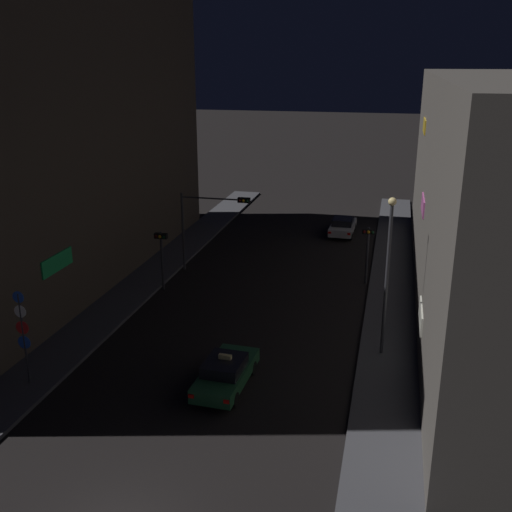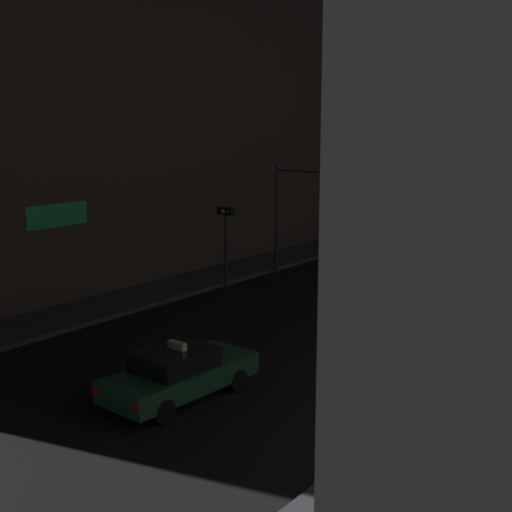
% 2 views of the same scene
% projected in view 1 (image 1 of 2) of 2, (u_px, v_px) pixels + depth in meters
% --- Properties ---
extents(sidewalk_left, '(2.76, 49.38, 0.18)m').
position_uv_depth(sidewalk_left, '(160.00, 268.00, 40.52)').
color(sidewalk_left, '#424247').
rests_on(sidewalk_left, ground_plane).
extents(sidewalk_right, '(2.76, 49.38, 0.18)m').
position_uv_depth(sidewalk_right, '(391.00, 287.00, 37.18)').
color(sidewalk_right, '#424247').
rests_on(sidewalk_right, ground_plane).
extents(building_facade_left, '(10.62, 32.55, 20.83)m').
position_uv_depth(building_facade_left, '(24.00, 115.00, 35.47)').
color(building_facade_left, '#473D33').
rests_on(building_facade_left, ground_plane).
extents(taxi, '(2.00, 4.52, 1.62)m').
position_uv_depth(taxi, '(226.00, 372.00, 25.78)').
color(taxi, '#1E512D').
rests_on(taxi, ground_plane).
extents(far_car, '(1.93, 4.50, 1.42)m').
position_uv_depth(far_car, '(343.00, 226.00, 48.30)').
color(far_car, '#B7B7BC').
rests_on(far_car, ground_plane).
extents(traffic_light_overhead, '(4.70, 0.42, 5.28)m').
position_uv_depth(traffic_light_overhead, '(208.00, 216.00, 38.99)').
color(traffic_light_overhead, '#2D2D33').
rests_on(traffic_light_overhead, ground_plane).
extents(traffic_light_left_kerb, '(0.80, 0.42, 3.71)m').
position_uv_depth(traffic_light_left_kerb, '(161.00, 249.00, 36.20)').
color(traffic_light_left_kerb, '#2D2D33').
rests_on(traffic_light_left_kerb, ground_plane).
extents(traffic_light_right_kerb, '(0.80, 0.42, 3.70)m').
position_uv_depth(traffic_light_right_kerb, '(368.00, 244.00, 37.18)').
color(traffic_light_right_kerb, '#2D2D33').
rests_on(traffic_light_right_kerb, ground_plane).
extents(sign_pole_left, '(0.60, 0.10, 4.31)m').
position_uv_depth(sign_pole_left, '(23.00, 331.00, 25.26)').
color(sign_pole_left, '#2D2D33').
rests_on(sign_pole_left, sidewalk_left).
extents(street_lamp_near_block, '(0.38, 0.38, 7.63)m').
position_uv_depth(street_lamp_near_block, '(388.00, 265.00, 27.33)').
color(street_lamp_near_block, '#2D2D33').
rests_on(street_lamp_near_block, sidewalk_right).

